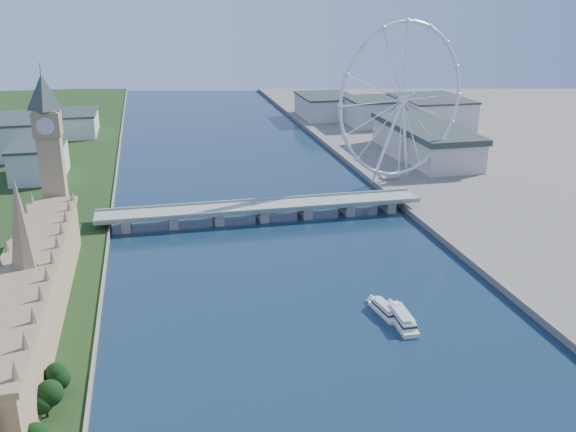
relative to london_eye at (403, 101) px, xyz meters
name	(u,v)px	position (x,y,z in m)	size (l,w,h in m)	color
parliament_range	(31,295)	(-247.98, -185.08, -49.04)	(24.00, 200.00, 70.00)	tan
big_ben	(49,138)	(-247.98, -77.08, -0.95)	(20.02, 20.02, 110.00)	tan
westminster_bridge	(262,209)	(-119.98, -55.08, -60.89)	(220.00, 22.00, 9.50)	gray
london_eye	(403,101)	(0.00, 0.00, 0.00)	(113.60, 39.12, 124.30)	silver
county_hall	(423,159)	(55.02, 74.92, -67.52)	(54.00, 144.00, 35.00)	beige
city_skyline	(255,121)	(-80.75, 205.00, -50.56)	(505.00, 280.00, 32.00)	beige
tour_boat_near	(384,313)	(-86.96, -202.23, -67.52)	(6.49, 25.64, 5.62)	white
tour_boat_far	(401,324)	(-82.70, -213.57, -67.52)	(7.92, 30.95, 6.85)	silver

